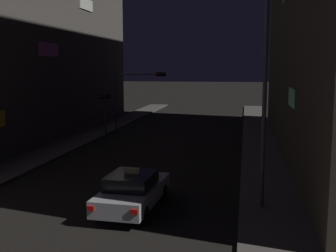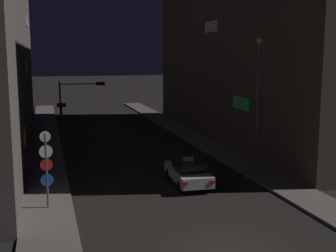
# 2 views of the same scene
# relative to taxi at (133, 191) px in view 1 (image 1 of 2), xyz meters

# --- Properties ---
(sidewalk_left) EXTENTS (2.41, 53.99, 0.13)m
(sidewalk_left) POSITION_rel_taxi_xyz_m (-7.86, 16.25, -0.67)
(sidewalk_left) COLOR #5B5651
(sidewalk_left) RESTS_ON ground_plane
(sidewalk_right) EXTENTS (2.41, 53.99, 0.13)m
(sidewalk_right) POSITION_rel_taxi_xyz_m (5.13, 16.25, -0.67)
(sidewalk_right) COLOR #5B5651
(sidewalk_right) RESTS_ON ground_plane
(taxi) EXTENTS (2.00, 4.53, 1.62)m
(taxi) POSITION_rel_taxi_xyz_m (0.00, 0.00, 0.00)
(taxi) COLOR #B7B7BC
(taxi) RESTS_ON ground_plane
(traffic_light_overhead) EXTENTS (4.24, 0.42, 5.00)m
(traffic_light_overhead) POSITION_rel_taxi_xyz_m (-4.75, 18.48, 2.91)
(traffic_light_overhead) COLOR #47474C
(traffic_light_overhead) RESTS_ON ground_plane
(traffic_light_left_kerb) EXTENTS (0.80, 0.42, 3.35)m
(traffic_light_left_kerb) POSITION_rel_taxi_xyz_m (-6.40, 15.77, 1.69)
(traffic_light_left_kerb) COLOR #47474C
(traffic_light_left_kerb) RESTS_ON ground_plane
(street_lamp_near_block) EXTENTS (0.37, 0.37, 8.28)m
(street_lamp_near_block) POSITION_rel_taxi_xyz_m (4.73, 0.90, 4.19)
(street_lamp_near_block) COLOR #47474C
(street_lamp_near_block) RESTS_ON sidewalk_right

